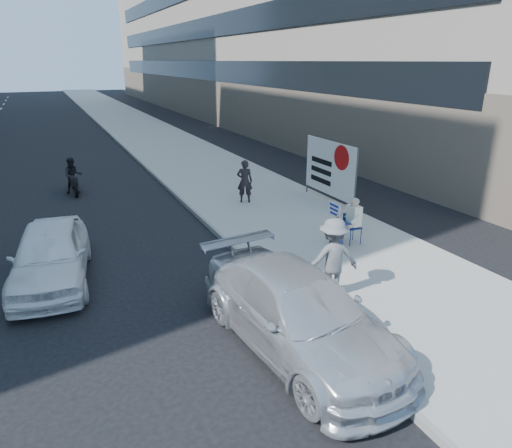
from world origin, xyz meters
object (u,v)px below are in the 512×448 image
seated_protester (349,219)px  parked_sedan (298,312)px  pedestrian_woman (245,181)px  protest_banner (330,168)px  motorcycle (73,177)px  white_sedan_near (51,255)px  jogger (333,258)px

seated_protester → parked_sedan: (-3.62, -3.47, -0.16)m
pedestrian_woman → protest_banner: protest_banner is taller
pedestrian_woman → motorcycle: size_ratio=0.75×
pedestrian_woman → motorcycle: (-5.44, 4.43, -0.28)m
pedestrian_woman → white_sedan_near: size_ratio=0.38×
pedestrian_woman → protest_banner: (2.71, -1.30, 0.48)m
jogger → motorcycle: bearing=-56.6°
seated_protester → parked_sedan: size_ratio=0.27×
seated_protester → protest_banner: bearing=64.3°
seated_protester → pedestrian_woman: pedestrian_woman is taller
jogger → white_sedan_near: 6.53m
parked_sedan → white_sedan_near: 6.16m
pedestrian_woman → jogger: bearing=104.7°
motorcycle → jogger: bearing=-69.4°
jogger → motorcycle: size_ratio=0.87×
jogger → pedestrian_woman: size_ratio=1.15×
seated_protester → parked_sedan: seated_protester is taller
white_sedan_near → parked_sedan: bearing=-42.8°
jogger → pedestrian_woman: (1.12, 7.18, -0.12)m
motorcycle → seated_protester: bearing=-55.1°
seated_protester → white_sedan_near: seated_protester is taller
pedestrian_woman → motorcycle: bearing=-15.7°
seated_protester → motorcycle: (-6.44, 9.28, -0.24)m
parked_sedan → protest_banner: bearing=47.8°
white_sedan_near → motorcycle: size_ratio=2.00×
parked_sedan → white_sedan_near: size_ratio=1.20×
protest_banner → white_sedan_near: bearing=-166.2°
pedestrian_woman → protest_banner: bearing=177.8°
seated_protester → parked_sedan: bearing=-136.2°
parked_sedan → pedestrian_woman: bearing=67.5°
seated_protester → pedestrian_woman: size_ratio=0.85×
jogger → motorcycle: 12.39m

